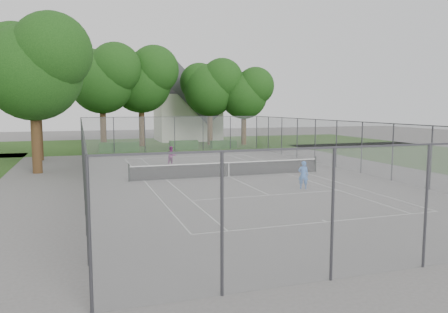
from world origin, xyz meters
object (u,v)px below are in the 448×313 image
object	(u,v)px
tennis_net	(229,169)
house	(188,110)
woman_player	(172,156)
girl_player	(303,175)

from	to	relation	value
tennis_net	house	world-z (taller)	house
house	woman_player	world-z (taller)	house
house	girl_player	world-z (taller)	house
girl_player	woman_player	distance (m)	12.45
house	woman_player	bearing A→B (deg)	-106.29
girl_player	house	bearing A→B (deg)	-68.98
tennis_net	woman_player	world-z (taller)	woman_player
tennis_net	girl_player	bearing A→B (deg)	-64.05
woman_player	tennis_net	bearing A→B (deg)	-85.51
tennis_net	woman_player	distance (m)	6.61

